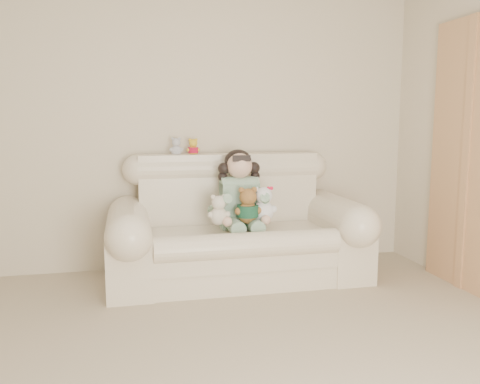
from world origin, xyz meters
The scene contains 9 objects.
wall_back centered at (0.00, 2.50, 1.30)m, with size 4.50×4.50×0.00m, color beige.
sofa centered at (0.52, 2.00, 0.52)m, with size 2.10×0.95×1.03m, color #FFEBCD, non-canonical shape.
door_panel centered at (2.22, 1.40, 1.05)m, with size 0.06×0.90×2.10m, color #A37646.
seated_child centered at (0.55, 2.08, 0.75)m, with size 0.40×0.49×0.67m, color #276B39, non-canonical shape.
brown_teddy centered at (0.58, 1.87, 0.67)m, with size 0.22×0.17×0.34m, color brown, non-canonical shape.
white_cat centered at (0.72, 1.90, 0.67)m, with size 0.22×0.17×0.35m, color white, non-canonical shape.
cream_teddy centered at (0.34, 1.85, 0.64)m, with size 0.18×0.14×0.29m, color beige, non-canonical shape.
yellow_mini_bear centered at (0.21, 2.37, 1.10)m, with size 0.11×0.09×0.18m, color gold, non-canonical shape.
grey_mini_plush centered at (0.06, 2.37, 1.11)m, with size 0.12×0.09×0.19m, color silver, non-canonical shape.
Camera 1 is at (-0.37, -2.00, 1.33)m, focal length 37.89 mm.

